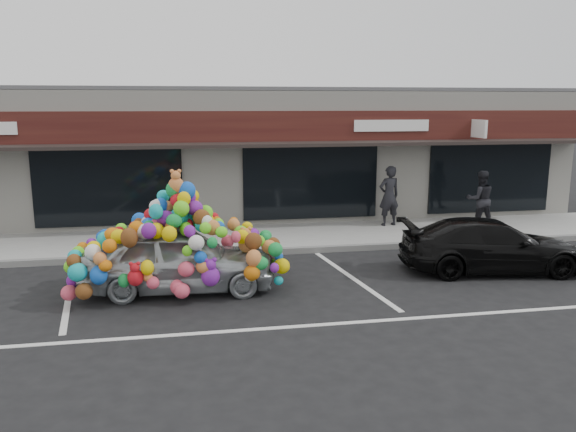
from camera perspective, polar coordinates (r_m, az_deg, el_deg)
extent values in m
plane|color=black|center=(11.96, -6.21, -7.30)|extent=(90.00, 90.00, 0.00)
cube|color=white|center=(19.90, -8.09, 6.30)|extent=(24.00, 6.00, 4.20)
cube|color=#59595B|center=(19.84, -8.27, 12.50)|extent=(24.00, 6.00, 0.12)
cube|color=black|center=(16.77, -7.78, 8.98)|extent=(24.00, 0.18, 0.90)
cube|color=black|center=(16.28, -7.65, 7.15)|extent=(24.00, 1.20, 0.10)
cube|color=white|center=(18.57, 18.77, 8.40)|extent=(0.08, 0.95, 0.55)
cube|color=white|center=(17.76, 10.49, 9.02)|extent=(2.40, 0.04, 0.35)
cube|color=black|center=(17.10, -17.73, 2.87)|extent=(4.20, 0.12, 2.30)
cube|color=black|center=(17.36, 2.32, 3.52)|extent=(4.20, 0.12, 2.30)
cube|color=black|center=(19.55, 19.80, 3.73)|extent=(4.20, 0.12, 2.30)
cube|color=gray|center=(15.78, -7.25, -2.44)|extent=(26.00, 3.00, 0.15)
cube|color=slate|center=(14.33, -6.93, -3.85)|extent=(26.00, 0.18, 0.16)
cube|color=silver|center=(12.38, -21.35, -7.37)|extent=(0.73, 4.37, 0.01)
cube|color=silver|center=(12.63, 6.57, -6.27)|extent=(0.73, 4.37, 0.01)
cube|color=silver|center=(15.06, 26.72, -4.54)|extent=(0.73, 4.37, 0.01)
cube|color=silver|center=(10.16, 6.27, -10.73)|extent=(14.00, 0.12, 0.01)
imported|color=gray|center=(11.79, -10.96, -4.33)|extent=(1.76, 3.99, 1.34)
ellipsoid|color=red|center=(11.54, -11.18, 1.27)|extent=(1.26, 1.70, 1.00)
sphere|color=#E2C600|center=(11.62, -4.25, -2.80)|extent=(0.34, 0.34, 0.34)
sphere|color=blue|center=(11.00, -7.84, -6.02)|extent=(0.36, 0.36, 0.36)
sphere|color=green|center=(12.68, -14.54, -3.70)|extent=(0.30, 0.30, 0.30)
sphere|color=#ED5775|center=(11.47, -11.27, 3.49)|extent=(0.32, 0.32, 0.32)
sphere|color=orange|center=(11.89, -16.70, -2.88)|extent=(0.30, 0.30, 0.30)
imported|color=black|center=(13.76, 19.95, -2.84)|extent=(2.27, 4.36, 1.21)
imported|color=#25242A|center=(17.31, 10.22, 2.03)|extent=(0.73, 0.54, 1.83)
imported|color=black|center=(17.70, 18.94, 1.62)|extent=(0.92, 0.76, 1.72)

